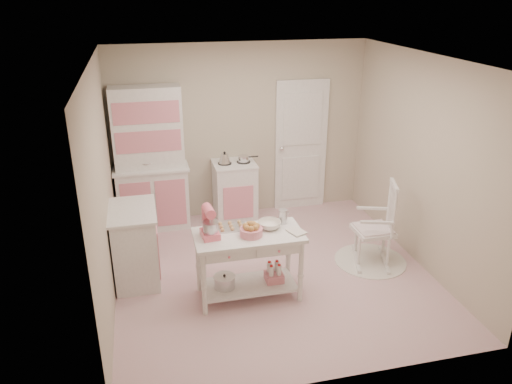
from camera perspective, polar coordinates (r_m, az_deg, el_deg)
room_shell at (r=5.63m, az=2.10°, el=5.26°), size 3.84×3.84×2.62m
door at (r=7.80m, az=5.16°, el=5.28°), size 0.82×0.05×2.04m
hutch at (r=7.21m, az=-12.02°, el=3.61°), size 1.06×0.50×2.08m
stove at (r=7.48m, az=-2.45°, el=0.04°), size 0.62×0.57×0.92m
base_cabinet at (r=6.15m, az=-13.61°, el=-5.87°), size 0.54×0.84×0.92m
lace_rug at (r=6.72m, az=12.91°, el=-7.65°), size 0.92×0.92×0.01m
rocking_chair at (r=6.47m, az=13.32°, el=-3.47°), size 0.68×0.83×1.10m
work_table at (r=5.69m, az=-0.85°, el=-8.36°), size 1.20×0.60×0.80m
stand_mixer at (r=5.37m, az=-5.32°, el=-3.53°), size 0.23×0.30×0.34m
cookie_tray at (r=5.62m, az=-2.77°, el=-4.05°), size 0.34×0.24×0.02m
bread_basket at (r=5.43m, az=-0.56°, el=-4.57°), size 0.25×0.25×0.09m
mixing_bowl at (r=5.60m, az=1.55°, el=-3.76°), size 0.26×0.26×0.08m
metal_pitcher at (r=5.69m, az=3.10°, el=-2.82°), size 0.10×0.10×0.17m
recipe_book at (r=5.49m, az=4.01°, el=-4.74°), size 0.22×0.25×0.02m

